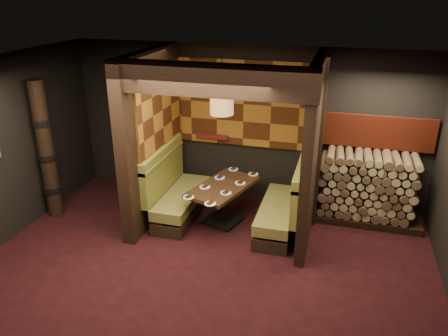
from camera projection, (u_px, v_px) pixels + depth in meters
floor at (199, 280)px, 6.06m from camera, size 6.50×5.50×0.02m
ceiling at (193, 72)px, 4.96m from camera, size 6.50×5.50×0.02m
wall_back at (245, 124)px, 7.96m from camera, size 6.50×0.02×2.85m
partition_left at (152, 137)px, 7.31m from camera, size 0.20×2.20×2.85m
partition_right at (312, 151)px, 6.70m from camera, size 0.15×2.10×2.85m
header_beam at (210, 80)px, 5.67m from camera, size 2.85×0.18×0.44m
tapa_back_panel at (244, 104)px, 7.77m from camera, size 2.40×0.06×1.55m
tapa_side_panel at (161, 110)px, 7.27m from camera, size 0.04×1.85×1.45m
lacquer_shelf at (212, 136)px, 8.11m from camera, size 0.60×0.12×0.07m
booth_bench_left at (176, 194)px, 7.61m from camera, size 0.68×1.60×1.14m
booth_bench_right at (284, 208)px, 7.14m from camera, size 0.68×1.60×1.14m
dining_table at (223, 198)px, 7.36m from camera, size 1.06×1.46×0.69m
place_settings at (223, 185)px, 7.27m from camera, size 0.97×1.59×0.03m
pendant_lamp at (222, 100)px, 6.66m from camera, size 0.36×0.36×0.92m
totem_column at (46, 152)px, 7.33m from camera, size 0.31×0.31×2.40m
firewood_stack at (371, 188)px, 7.35m from camera, size 1.73×0.70×1.22m
mosaic_header at (378, 132)px, 7.30m from camera, size 1.83×0.10×0.56m
bay_front_post at (320, 146)px, 6.91m from camera, size 0.08×0.08×2.85m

